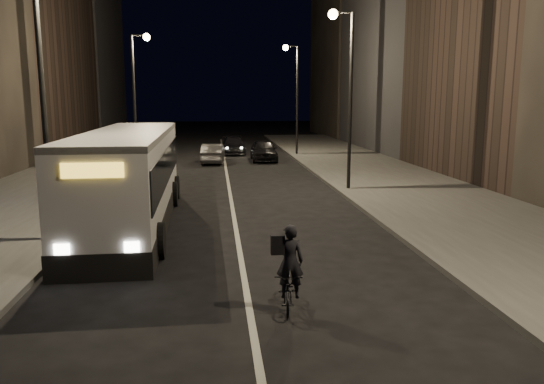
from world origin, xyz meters
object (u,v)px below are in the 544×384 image
object	(u,v)px
streetlight_left_near	(50,63)
streetlight_right_mid	(345,76)
car_mid	(213,153)
city_bus	(130,174)
streetlight_right_far	(294,85)
car_near	(264,150)
streetlight_left_far	(138,82)
cyclist_on_bicycle	(289,281)
car_far	(233,145)

from	to	relation	value
streetlight_left_near	streetlight_right_mid	bearing A→B (deg)	36.88
car_mid	city_bus	bearing A→B (deg)	84.86
streetlight_right_far	car_near	distance (m)	6.14
streetlight_left_far	cyclist_on_bicycle	size ratio (longest dim) A/B	4.36
streetlight_right_mid	car_near	xyz separation A→B (m)	(-2.58, 12.88, -4.62)
streetlight_left_far	car_mid	xyz separation A→B (m)	(4.53, 1.93, -4.70)
city_bus	cyclist_on_bicycle	world-z (taller)	city_bus
streetlight_left_near	car_far	bearing A→B (deg)	76.67
streetlight_right_far	car_mid	distance (m)	8.74
streetlight_left_near	streetlight_left_far	bearing A→B (deg)	90.00
cyclist_on_bicycle	car_mid	world-z (taller)	cyclist_on_bicycle
cyclist_on_bicycle	car_mid	xyz separation A→B (m)	(-1.62, 25.72, 0.04)
streetlight_right_far	city_bus	world-z (taller)	streetlight_right_far
city_bus	streetlight_left_far	bearing A→B (deg)	95.23
streetlight_right_mid	car_mid	bearing A→B (deg)	117.21
streetlight_right_mid	streetlight_left_near	xyz separation A→B (m)	(-10.66, -8.00, 0.00)
streetlight_right_mid	car_near	bearing A→B (deg)	101.33
city_bus	cyclist_on_bicycle	bearing A→B (deg)	-62.62
streetlight_right_mid	cyclist_on_bicycle	distance (m)	15.27
cyclist_on_bicycle	streetlight_left_far	bearing A→B (deg)	111.73
streetlight_left_far	car_mid	size ratio (longest dim) A/B	2.03
streetlight_left_far	cyclist_on_bicycle	world-z (taller)	streetlight_left_far
streetlight_right_mid	car_near	size ratio (longest dim) A/B	1.87
car_near	car_far	xyz separation A→B (m)	(-1.95, 5.00, -0.08)
streetlight_right_mid	cyclist_on_bicycle	xyz separation A→B (m)	(-4.51, -13.79, -4.74)
streetlight_right_far	car_mid	xyz separation A→B (m)	(-6.13, -4.07, -4.70)
streetlight_left_far	city_bus	distance (m)	16.14
car_mid	car_far	size ratio (longest dim) A/B	0.88
streetlight_right_mid	streetlight_left_far	bearing A→B (deg)	136.84
cyclist_on_bicycle	car_mid	size ratio (longest dim) A/B	0.47
streetlight_left_near	cyclist_on_bicycle	distance (m)	9.69
city_bus	car_mid	xyz separation A→B (m)	(2.80, 17.57, -1.12)
streetlight_right_mid	streetlight_left_far	size ratio (longest dim) A/B	1.00
car_near	car_mid	size ratio (longest dim) A/B	1.09
streetlight_left_near	city_bus	world-z (taller)	streetlight_left_near
car_far	cyclist_on_bicycle	bearing A→B (deg)	-90.49
streetlight_right_mid	city_bus	xyz separation A→B (m)	(-8.93, -5.64, -3.58)
city_bus	cyclist_on_bicycle	size ratio (longest dim) A/B	6.54
streetlight_right_mid	car_near	world-z (taller)	streetlight_right_mid
streetlight_left_near	city_bus	bearing A→B (deg)	53.69
car_near	streetlight_right_far	bearing A→B (deg)	50.67
car_near	car_mid	world-z (taller)	car_near
streetlight_left_far	city_bus	bearing A→B (deg)	-83.68
streetlight_left_far	cyclist_on_bicycle	distance (m)	25.03
streetlight_left_near	city_bus	distance (m)	4.63
streetlight_left_near	streetlight_right_far	bearing A→B (deg)	66.04
car_near	car_far	size ratio (longest dim) A/B	0.96
streetlight_right_mid	streetlight_right_far	size ratio (longest dim) A/B	1.00
streetlight_right_far	city_bus	distance (m)	23.69
streetlight_right_far	car_near	xyz separation A→B (m)	(-2.58, -3.12, -4.62)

